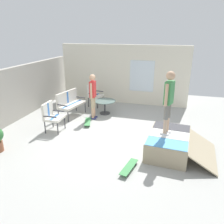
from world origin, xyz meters
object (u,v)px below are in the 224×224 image
(patio_chair_by_wall, at_px, (51,114))
(patio_table, at_px, (105,104))
(person_skater, at_px, (169,98))
(skateboard_by_bench, at_px, (88,122))
(person_watching, at_px, (93,93))
(skate_ramp, at_px, (170,143))
(patio_chair_near_house, at_px, (94,93))
(patio_bench, at_px, (70,101))
(skateboard_spare, at_px, (129,167))

(patio_chair_by_wall, xyz_separation_m, patio_table, (2.12, -1.25, -0.21))
(person_skater, bearing_deg, skateboard_by_bench, 66.39)
(person_skater, bearing_deg, person_watching, 57.01)
(patio_chair_by_wall, xyz_separation_m, person_skater, (-0.37, -3.85, 0.99))
(skate_ramp, distance_m, patio_chair_near_house, 4.94)
(patio_chair_by_wall, bearing_deg, patio_bench, 1.72)
(patio_table, bearing_deg, patio_chair_near_house, 42.97)
(patio_bench, distance_m, patio_chair_near_house, 1.57)
(patio_chair_by_wall, xyz_separation_m, skateboard_spare, (-1.58, -3.06, -0.53))
(patio_chair_near_house, distance_m, patio_chair_by_wall, 3.04)
(patio_bench, relative_size, patio_chair_by_wall, 1.31)
(patio_table, bearing_deg, person_watching, 156.00)
(skateboard_spare, bearing_deg, patio_table, 26.03)
(patio_table, relative_size, person_watching, 0.51)
(person_watching, relative_size, skateboard_by_bench, 2.14)
(skateboard_by_bench, bearing_deg, patio_bench, 58.36)
(patio_table, relative_size, skateboard_spare, 1.09)
(patio_chair_near_house, xyz_separation_m, skateboard_by_bench, (-2.11, -0.53, -0.53))
(patio_chair_by_wall, height_order, person_skater, person_skater)
(patio_chair_near_house, distance_m, person_watching, 1.66)
(patio_bench, height_order, patio_chair_near_house, same)
(person_watching, bearing_deg, person_skater, -122.99)
(patio_table, xyz_separation_m, skateboard_by_bench, (-1.23, 0.29, -0.32))
(patio_chair_by_wall, distance_m, skateboard_by_bench, 1.42)
(person_watching, xyz_separation_m, skateboard_by_bench, (-0.61, 0.01, -0.95))
(person_watching, relative_size, skateboard_spare, 2.14)
(skateboard_spare, bearing_deg, person_watching, 34.13)
(person_skater, bearing_deg, patio_chair_near_house, 45.38)
(patio_bench, height_order, skateboard_by_bench, patio_bench)
(skateboard_by_bench, bearing_deg, patio_chair_by_wall, 132.76)
(skateboard_by_bench, bearing_deg, person_skater, -113.61)
(patio_chair_near_house, relative_size, patio_chair_by_wall, 1.00)
(patio_bench, relative_size, person_skater, 0.75)
(patio_chair_by_wall, height_order, person_watching, person_watching)
(patio_chair_by_wall, bearing_deg, patio_chair_near_house, -8.18)
(patio_chair_by_wall, bearing_deg, patio_table, -30.59)
(patio_chair_near_house, bearing_deg, skateboard_spare, -150.16)
(person_skater, relative_size, skateboard_by_bench, 2.15)
(patio_chair_near_house, relative_size, patio_table, 1.13)
(skateboard_spare, bearing_deg, patio_bench, 45.11)
(person_watching, height_order, person_skater, person_skater)
(patio_table, height_order, person_watching, person_watching)
(skateboard_by_bench, bearing_deg, skate_ramp, -112.94)
(skateboard_spare, bearing_deg, skateboard_by_bench, 40.31)
(patio_bench, height_order, person_watching, person_watching)
(skate_ramp, height_order, patio_chair_near_house, patio_chair_near_house)
(person_watching, distance_m, skateboard_by_bench, 1.13)
(person_skater, bearing_deg, patio_chair_by_wall, 84.49)
(patio_bench, height_order, patio_chair_by_wall, same)
(skateboard_spare, bearing_deg, patio_chair_near_house, 29.84)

